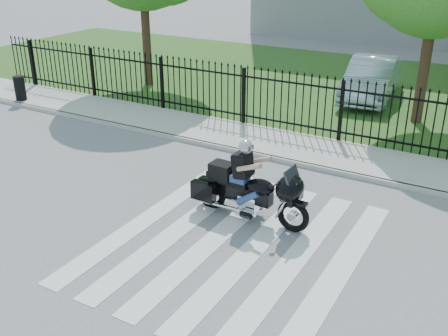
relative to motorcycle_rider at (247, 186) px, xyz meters
The scene contains 9 objects.
ground 1.27m from the motorcycle_rider, 75.09° to the right, with size 120.00×120.00×0.00m, color slate.
crosswalk 1.26m from the motorcycle_rider, 75.09° to the right, with size 5.00×5.50×0.01m, color silver, non-canonical shape.
sidewalk 4.04m from the motorcycle_rider, 86.11° to the left, with size 40.00×2.00×0.12m, color #ADAAA3.
curb 3.06m from the motorcycle_rider, 84.81° to the left, with size 40.00×0.12×0.12m, color #ADAAA3.
grass_strip 11.01m from the motorcycle_rider, 88.59° to the left, with size 40.00×12.00×0.02m, color #27521C.
iron_fence 4.99m from the motorcycle_rider, 86.89° to the left, with size 26.00×0.04×1.80m.
motorcycle_rider is the anchor object (origin of this frame).
parked_car 9.82m from the motorcycle_rider, 91.25° to the left, with size 1.51×4.34×1.43m, color #A5B9D0.
litter_bin 11.03m from the motorcycle_rider, 162.69° to the left, with size 0.37×0.37×0.83m, color black.
Camera 1 is at (4.04, -7.42, 5.28)m, focal length 42.00 mm.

